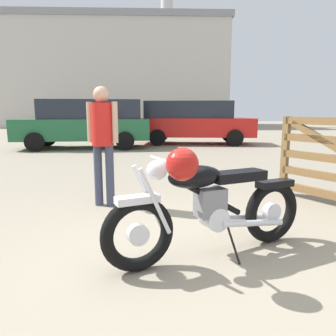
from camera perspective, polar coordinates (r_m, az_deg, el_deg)
The scene contains 6 objects.
ground_plane at distance 3.01m, azimuth 4.70°, elevation -16.11°, with size 80.00×80.00×0.00m, color gray.
vintage_motorcycle at distance 2.92m, azimuth 7.21°, elevation -6.60°, with size 2.01×0.92×1.07m.
bystander at distance 4.52m, azimuth -11.53°, elevation 5.94°, with size 0.43×0.30×1.66m.
white_estate_far at distance 13.40m, azimuth 4.44°, elevation 8.33°, with size 4.95×2.61×1.74m.
silver_sedan_mid at distance 12.15m, azimuth -14.30°, elevation 7.89°, with size 4.71×1.98×1.74m.
industrial_building at distance 31.96m, azimuth -9.18°, elevation 15.73°, with size 20.63×13.13×20.29m.
Camera 1 is at (-0.58, -2.64, 1.32)m, focal length 34.32 mm.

